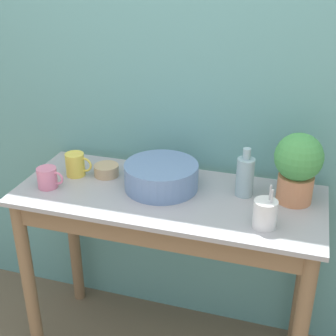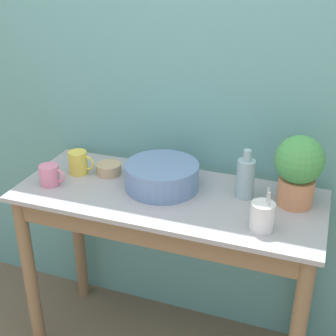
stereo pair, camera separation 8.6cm
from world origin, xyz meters
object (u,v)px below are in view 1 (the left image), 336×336
bottle_tall (245,176)px  potted_plant (298,165)px  bowl_wash_large (161,176)px  mug_pink (48,178)px  utensil_cup (265,214)px  bowl_small_tan (106,170)px  mug_yellow (76,164)px

bottle_tall → potted_plant: bearing=2.4°
bowl_wash_large → bottle_tall: bearing=6.7°
mug_pink → utensil_cup: (0.92, -0.04, 0.01)m
mug_pink → utensil_cup: utensil_cup is taller
mug_pink → bowl_small_tan: (0.19, 0.18, -0.02)m
bowl_small_tan → mug_yellow: bearing=-163.7°
bottle_tall → bowl_small_tan: size_ratio=1.88×
bowl_wash_large → bottle_tall: bottle_tall is taller
bowl_wash_large → mug_pink: bowl_wash_large is taller
bowl_wash_large → mug_yellow: size_ratio=2.53×
potted_plant → mug_yellow: bearing=-177.2°
potted_plant → mug_yellow: 0.96m
potted_plant → bowl_wash_large: size_ratio=0.92×
potted_plant → bowl_small_tan: size_ratio=2.60×
bottle_tall → mug_pink: size_ratio=1.75×
bowl_wash_large → utensil_cup: utensil_cup is taller
mug_yellow → utensil_cup: 0.88m
bottle_tall → bowl_small_tan: 0.62m
bottle_tall → utensil_cup: size_ratio=1.25×
mug_yellow → utensil_cup: size_ratio=0.74×
bowl_wash_large → utensil_cup: 0.49m
bottle_tall → bowl_small_tan: bearing=180.0°
bottle_tall → utensil_cup: bottle_tall is taller
bowl_small_tan → utensil_cup: size_ratio=0.66×
utensil_cup → bowl_wash_large: bearing=158.4°
bowl_wash_large → mug_pink: bearing=-163.6°
mug_pink → bowl_wash_large: bearing=16.4°
bowl_wash_large → utensil_cup: bearing=-21.6°
mug_yellow → bowl_small_tan: size_ratio=1.11×
bottle_tall → mug_yellow: (-0.75, -0.04, -0.03)m
bottle_tall → mug_pink: bottle_tall is taller
bowl_wash_large → mug_pink: size_ratio=2.63×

